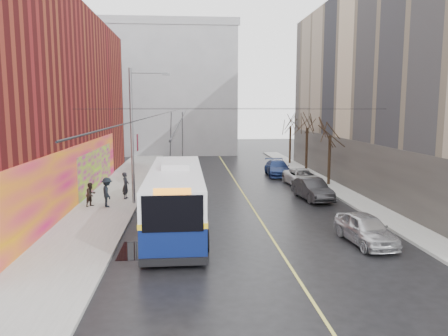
% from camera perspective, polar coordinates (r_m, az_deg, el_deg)
% --- Properties ---
extents(ground, '(140.00, 140.00, 0.00)m').
position_cam_1_polar(ground, '(20.23, 3.07, -10.81)').
color(ground, black).
rests_on(ground, ground).
extents(sidewalk_left, '(4.00, 60.00, 0.15)m').
position_cam_1_polar(sidewalk_left, '(32.09, -14.28, -3.85)').
color(sidewalk_left, gray).
rests_on(sidewalk_left, ground).
extents(sidewalk_right, '(2.00, 60.00, 0.15)m').
position_cam_1_polar(sidewalk_right, '(33.71, 15.60, -3.34)').
color(sidewalk_right, gray).
rests_on(sidewalk_right, ground).
extents(lane_line, '(0.12, 50.00, 0.01)m').
position_cam_1_polar(lane_line, '(33.86, 2.39, -3.12)').
color(lane_line, '#BFB74C').
rests_on(lane_line, ground).
extents(building_left, '(12.11, 36.00, 14.00)m').
position_cam_1_polar(building_left, '(35.57, -27.05, 7.88)').
color(building_left, maroon).
rests_on(building_left, ground).
extents(building_right, '(14.06, 36.00, 16.00)m').
position_cam_1_polar(building_right, '(38.40, 26.40, 9.36)').
color(building_right, tan).
rests_on(building_right, ground).
extents(building_far, '(20.50, 12.10, 18.00)m').
position_cam_1_polar(building_far, '(64.10, -7.85, 10.13)').
color(building_far, gray).
rests_on(building_far, ground).
extents(streetlight_pole, '(2.65, 0.60, 9.00)m').
position_cam_1_polar(streetlight_pole, '(29.23, -11.63, 4.54)').
color(streetlight_pole, slate).
rests_on(streetlight_pole, ground).
extents(catenary_wires, '(18.00, 60.00, 0.22)m').
position_cam_1_polar(catenary_wires, '(33.74, -4.60, 7.49)').
color(catenary_wires, black).
extents(tree_near, '(3.20, 3.20, 6.40)m').
position_cam_1_polar(tree_near, '(36.89, 13.73, 5.36)').
color(tree_near, black).
rests_on(tree_near, ground).
extents(tree_mid, '(3.20, 3.20, 6.68)m').
position_cam_1_polar(tree_mid, '(43.57, 10.83, 6.17)').
color(tree_mid, black).
rests_on(tree_mid, ground).
extents(tree_far, '(3.20, 3.20, 6.57)m').
position_cam_1_polar(tree_far, '(50.35, 8.69, 6.32)').
color(tree_far, black).
rests_on(tree_far, ground).
extents(puddle, '(2.73, 2.69, 0.01)m').
position_cam_1_polar(puddle, '(20.64, -9.62, -10.52)').
color(puddle, black).
rests_on(puddle, ground).
extents(pigeons_flying, '(1.43, 3.15, 2.24)m').
position_cam_1_polar(pigeons_flying, '(28.67, -4.88, 9.28)').
color(pigeons_flying, slate).
extents(trolleybus, '(3.15, 13.11, 6.18)m').
position_cam_1_polar(trolleybus, '(23.77, -6.30, -3.71)').
color(trolleybus, '#091548').
rests_on(trolleybus, ground).
extents(parked_car_a, '(2.07, 4.39, 1.45)m').
position_cam_1_polar(parked_car_a, '(22.16, 18.00, -7.56)').
color(parked_car_a, '#B6B7BC').
rests_on(parked_car_a, ground).
extents(parked_car_b, '(2.09, 4.65, 1.48)m').
position_cam_1_polar(parked_car_b, '(31.50, 11.48, -2.74)').
color(parked_car_b, '#262528').
rests_on(parked_car_b, ground).
extents(parked_car_c, '(2.60, 5.22, 1.42)m').
position_cam_1_polar(parked_car_c, '(36.74, 10.25, -1.24)').
color(parked_car_c, silver).
rests_on(parked_car_c, ground).
extents(parked_car_d, '(2.29, 5.18, 1.48)m').
position_cam_1_polar(parked_car_d, '(41.91, 7.01, -0.01)').
color(parked_car_d, navy).
rests_on(parked_car_d, ground).
extents(following_car, '(2.07, 4.25, 1.40)m').
position_cam_1_polar(following_car, '(36.90, -6.05, -1.14)').
color(following_car, '#B1B1B6').
rests_on(following_car, ground).
extents(pedestrian_a, '(0.53, 0.73, 1.87)m').
position_cam_1_polar(pedestrian_a, '(31.21, -12.73, -2.24)').
color(pedestrian_a, black).
rests_on(pedestrian_a, sidewalk_left).
extents(pedestrian_b, '(0.90, 0.95, 1.55)m').
position_cam_1_polar(pedestrian_b, '(29.41, -16.99, -3.33)').
color(pedestrian_b, black).
rests_on(pedestrian_b, sidewalk_left).
extents(pedestrian_c, '(1.10, 1.41, 1.91)m').
position_cam_1_polar(pedestrian_c, '(28.90, -15.02, -3.08)').
color(pedestrian_c, black).
rests_on(pedestrian_c, sidewalk_left).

